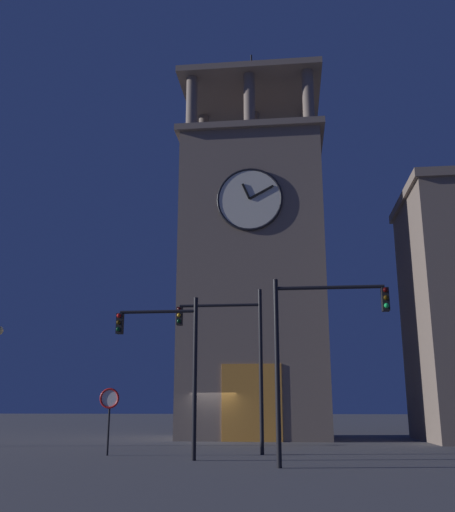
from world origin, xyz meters
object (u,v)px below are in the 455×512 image
Objects in this scene: clocktower at (254,275)px; no_horn_sign at (109,403)px; traffic_signal_mid at (169,352)px; traffic_signal_near at (313,337)px; traffic_signal_far at (235,346)px.

no_horn_sign is (4.90, 12.06, -7.68)m from clocktower.
clocktower is 4.39× the size of traffic_signal_mid.
traffic_signal_near is 0.90× the size of traffic_signal_far.
clocktower is at bearing -79.86° from traffic_signal_near.
traffic_signal_mid is 3.61m from no_horn_sign.
clocktower is 4.28× the size of traffic_signal_near.
traffic_signal_far reaches higher than traffic_signal_near.
no_horn_sign is (7.74, -3.80, -2.00)m from traffic_signal_near.
traffic_signal_near is at bearing 121.53° from traffic_signal_far.
traffic_signal_near is at bearing 153.87° from no_horn_sign.
clocktower reaches higher than traffic_signal_near.
no_horn_sign is at bearing -26.13° from traffic_signal_near.
traffic_signal_far is at bearing -167.97° from no_horn_sign.
clocktower is 3.86× the size of traffic_signal_far.
traffic_signal_mid is at bearing -22.80° from traffic_signal_near.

